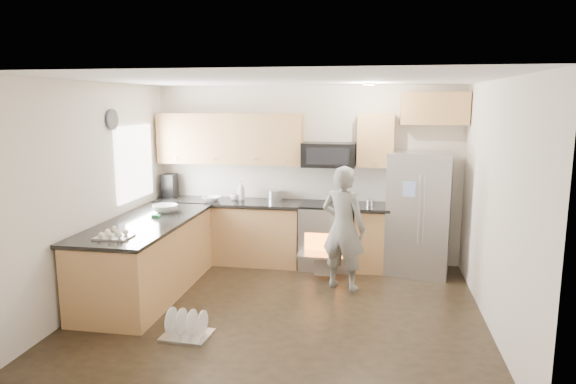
% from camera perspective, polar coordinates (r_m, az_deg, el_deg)
% --- Properties ---
extents(ground, '(4.50, 4.50, 0.00)m').
position_cam_1_polar(ground, '(6.06, -0.69, -12.98)').
color(ground, black).
rests_on(ground, ground).
extents(room_shell, '(4.54, 4.04, 2.62)m').
position_cam_1_polar(room_shell, '(5.65, -1.06, 2.95)').
color(room_shell, silver).
rests_on(room_shell, ground).
extents(back_cabinet_run, '(4.45, 0.64, 2.50)m').
position_cam_1_polar(back_cabinet_run, '(7.54, -2.66, -0.72)').
color(back_cabinet_run, '#AC7F45').
rests_on(back_cabinet_run, ground).
extents(peninsula, '(0.96, 2.36, 1.03)m').
position_cam_1_polar(peninsula, '(6.65, -15.38, -7.00)').
color(peninsula, '#AC7F45').
rests_on(peninsula, ground).
extents(stove_range, '(0.76, 0.97, 1.79)m').
position_cam_1_polar(stove_range, '(7.41, 4.38, -3.22)').
color(stove_range, '#B7B7BC').
rests_on(stove_range, ground).
extents(refrigerator, '(0.93, 0.78, 1.69)m').
position_cam_1_polar(refrigerator, '(7.30, 14.35, -2.34)').
color(refrigerator, '#B7B7BC').
rests_on(refrigerator, ground).
extents(person, '(0.68, 0.56, 1.59)m').
position_cam_1_polar(person, '(6.53, 6.17, -4.00)').
color(person, gray).
rests_on(person, ground).
extents(dish_rack, '(0.50, 0.41, 0.30)m').
position_cam_1_polar(dish_rack, '(5.51, -11.17, -14.74)').
color(dish_rack, '#B7B7BC').
rests_on(dish_rack, ground).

